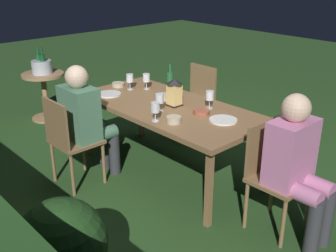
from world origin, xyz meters
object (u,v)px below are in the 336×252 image
at_px(plate_a, 109,94).
at_px(plate_b, 223,120).
at_px(bowl_dip, 201,112).
at_px(ice_bucket, 42,66).
at_px(chair_head_near, 273,171).
at_px(wine_glass_c, 210,96).
at_px(wine_glass_a, 160,99).
at_px(bowl_salad, 118,84).
at_px(green_bottle_on_table, 170,81).
at_px(bowl_bread, 163,97).
at_px(dining_table, 168,110).
at_px(wine_glass_d, 146,78).
at_px(bowl_olives, 174,119).
at_px(chair_side_left_b, 196,99).
at_px(person_in_green, 86,118).
at_px(potted_plant_corner, 62,251).
at_px(wine_glass_e, 130,79).
at_px(chair_side_right_b, 69,138).
at_px(lantern_centerpiece, 174,91).
at_px(side_table, 44,89).
at_px(wine_glass_b, 155,108).
at_px(person_in_pink, 298,162).

bearing_deg(plate_a, plate_b, -166.87).
xyz_separation_m(bowl_dip, ice_bucket, (2.61, 0.25, -0.01)).
relative_size(chair_head_near, wine_glass_c, 5.15).
bearing_deg(wine_glass_a, bowl_salad, -11.97).
bearing_deg(bowl_dip, green_bottle_on_table, -21.18).
bearing_deg(bowl_bread, dining_table, 150.44).
xyz_separation_m(wine_glass_d, bowl_olives, (-0.92, 0.46, -0.09)).
xyz_separation_m(chair_side_left_b, person_in_green, (-0.00, 1.49, 0.15)).
distance_m(plate_a, potted_plant_corner, 2.12).
xyz_separation_m(wine_glass_e, ice_bucket, (1.58, 0.23, -0.10)).
relative_size(dining_table, chair_side_left_b, 2.21).
bearing_deg(chair_side_right_b, wine_glass_d, -83.65).
xyz_separation_m(person_in_green, bowl_dip, (-0.82, -0.71, 0.10)).
bearing_deg(lantern_centerpiece, bowl_bread, -15.76).
height_order(chair_side_left_b, bowl_olives, chair_side_left_b).
xyz_separation_m(plate_a, plate_b, (-1.28, -0.30, 0.00)).
height_order(dining_table, side_table, dining_table).
height_order(wine_glass_d, bowl_olives, wine_glass_d).
relative_size(green_bottle_on_table, bowl_olives, 2.25).
height_order(wine_glass_c, bowl_olives, wine_glass_c).
bearing_deg(green_bottle_on_table, plate_b, 164.70).
bearing_deg(green_bottle_on_table, wine_glass_b, 129.06).
distance_m(person_in_pink, chair_side_left_b, 2.03).
xyz_separation_m(bowl_bread, side_table, (2.06, 0.29, -0.32)).
distance_m(chair_head_near, chair_side_left_b, 1.85).
height_order(person_in_green, bowl_dip, person_in_green).
xyz_separation_m(chair_side_left_b, side_table, (1.80, 1.03, -0.06)).
xyz_separation_m(dining_table, bowl_bread, (0.18, -0.10, 0.07)).
distance_m(person_in_green, plate_b, 1.29).
distance_m(chair_side_left_b, wine_glass_a, 1.19).
xyz_separation_m(chair_side_left_b, plate_a, (0.22, 1.07, 0.24)).
xyz_separation_m(wine_glass_a, ice_bucket, (2.31, 0.01, -0.10)).
relative_size(person_in_pink, bowl_olives, 8.93).
xyz_separation_m(chair_head_near, chair_side_right_b, (1.65, 0.84, 0.00)).
distance_m(lantern_centerpiece, ice_bucket, 2.30).
bearing_deg(dining_table, plate_b, -173.25).
xyz_separation_m(wine_glass_b, ice_bucket, (2.47, -0.18, -0.10)).
distance_m(wine_glass_a, bowl_bread, 0.38).
distance_m(green_bottle_on_table, plate_a, 0.65).
xyz_separation_m(lantern_centerpiece, plate_a, (0.70, 0.26, -0.14)).
relative_size(chair_side_left_b, wine_glass_a, 5.15).
height_order(person_in_pink, bowl_dip, person_in_pink).
bearing_deg(bowl_bread, person_in_pink, 176.36).
xyz_separation_m(plate_a, bowl_bread, (-0.48, -0.33, 0.01)).
height_order(wine_glass_b, wine_glass_e, same).
bearing_deg(wine_glass_b, potted_plant_corner, 116.68).
xyz_separation_m(chair_side_right_b, bowl_salad, (0.40, -0.86, 0.26)).
distance_m(wine_glass_e, side_table, 1.65).
height_order(dining_table, bowl_salad, bowl_salad).
relative_size(wine_glass_a, bowl_olives, 1.31).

